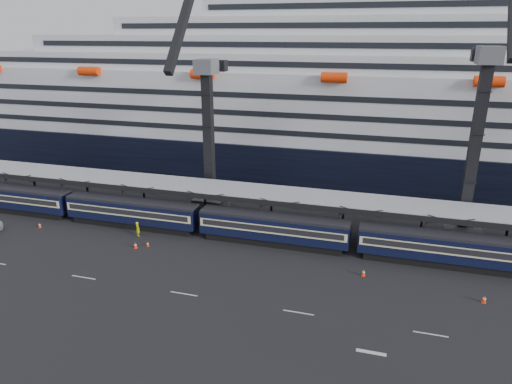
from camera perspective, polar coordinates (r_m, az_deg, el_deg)
ground at (r=48.62m, az=8.63°, el=-12.50°), size 260.00×260.00×0.00m
lane_markings at (r=44.20m, az=18.63°, el=-17.01°), size 111.00×4.27×0.02m
train at (r=56.94m, az=5.49°, el=-4.86°), size 133.05×3.00×4.05m
canopy at (r=58.92m, az=10.76°, el=-1.07°), size 130.00×6.25×5.53m
cruise_ship at (r=88.30m, az=12.52°, el=10.37°), size 214.09×28.84×34.00m
crane_dark_near at (r=65.97m, az=-6.09°, el=7.41°), size 4.50×17.75×35.08m
crane_dark_mid at (r=60.90m, az=25.85°, el=5.95°), size 4.50×18.24×39.64m
worker at (r=62.12m, az=-14.57°, el=-4.49°), size 0.88×0.81×2.02m
traffic_cone_a at (r=69.65m, az=-25.43°, el=-3.75°), size 0.37×0.37×0.74m
traffic_cone_b at (r=59.10m, az=-14.84°, el=-6.43°), size 0.42×0.42×0.83m
traffic_cone_c at (r=59.24m, az=-13.38°, el=-6.32°), size 0.34×0.34×0.67m
traffic_cone_d at (r=52.46m, az=13.30°, el=-9.76°), size 0.42×0.42×0.84m
traffic_cone_e at (r=51.81m, az=26.64°, el=-11.86°), size 0.42×0.42×0.84m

